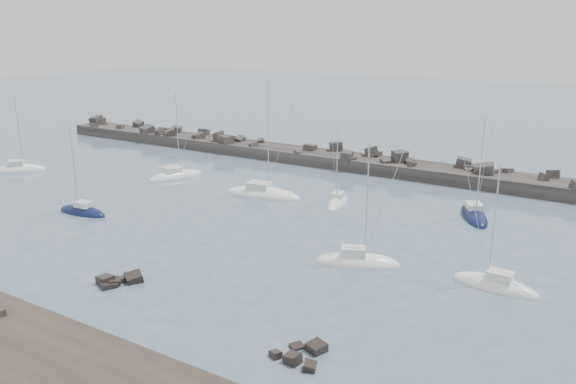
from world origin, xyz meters
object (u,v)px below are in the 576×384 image
at_px(sailboat_2, 176,177).
at_px(sailboat_4, 337,203).
at_px(sailboat_0, 20,170).
at_px(sailboat_7, 494,286).
at_px(sailboat_1, 83,212).
at_px(sailboat_6, 474,216).
at_px(sailboat_3, 263,195).
at_px(sailboat_5, 357,263).

bearing_deg(sailboat_2, sailboat_4, 1.58).
xyz_separation_m(sailboat_0, sailboat_7, (69.74, -3.88, -0.01)).
bearing_deg(sailboat_7, sailboat_1, -174.11).
relative_size(sailboat_4, sailboat_6, 0.82).
xyz_separation_m(sailboat_0, sailboat_3, (38.52, 8.19, -0.01)).
xyz_separation_m(sailboat_1, sailboat_7, (45.32, 4.68, 0.00)).
height_order(sailboat_0, sailboat_2, sailboat_2).
distance_m(sailboat_1, sailboat_5, 33.66).
distance_m(sailboat_3, sailboat_7, 33.47).
bearing_deg(sailboat_2, sailboat_7, -15.70).
height_order(sailboat_2, sailboat_4, sailboat_2).
xyz_separation_m(sailboat_0, sailboat_1, (24.42, -8.56, -0.01)).
bearing_deg(sailboat_6, sailboat_0, -167.99).
bearing_deg(sailboat_1, sailboat_5, 5.51).
bearing_deg(sailboat_5, sailboat_2, 157.40).
xyz_separation_m(sailboat_1, sailboat_2, (-1.76, 17.91, -0.00)).
relative_size(sailboat_1, sailboat_7, 0.94).
relative_size(sailboat_5, sailboat_6, 0.98).
bearing_deg(sailboat_3, sailboat_7, -21.14).
xyz_separation_m(sailboat_3, sailboat_4, (9.74, 1.86, -0.01)).
xyz_separation_m(sailboat_1, sailboat_6, (39.46, 22.15, -0.00)).
distance_m(sailboat_4, sailboat_7, 25.60).
height_order(sailboat_0, sailboat_5, sailboat_5).
distance_m(sailboat_0, sailboat_1, 25.88).
distance_m(sailboat_1, sailboat_6, 45.25).
bearing_deg(sailboat_7, sailboat_0, 176.82).
xyz_separation_m(sailboat_6, sailboat_7, (5.86, -17.47, 0.01)).
height_order(sailboat_0, sailboat_4, sailboat_0).
height_order(sailboat_3, sailboat_6, sailboat_3).
relative_size(sailboat_2, sailboat_5, 1.05).
bearing_deg(sailboat_6, sailboat_7, -71.47).
height_order(sailboat_3, sailboat_5, sailboat_3).
height_order(sailboat_2, sailboat_3, sailboat_3).
bearing_deg(sailboat_1, sailboat_3, 49.91).
xyz_separation_m(sailboat_1, sailboat_4, (23.84, 18.61, -0.01)).
distance_m(sailboat_6, sailboat_7, 18.43).
bearing_deg(sailboat_3, sailboat_0, -167.99).
height_order(sailboat_1, sailboat_3, sailboat_3).
height_order(sailboat_6, sailboat_7, sailboat_6).
distance_m(sailboat_4, sailboat_6, 16.02).
relative_size(sailboat_3, sailboat_6, 1.27).
bearing_deg(sailboat_0, sailboat_5, -5.25).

